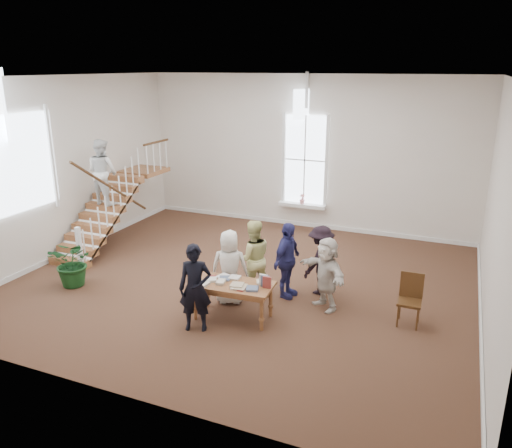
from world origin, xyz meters
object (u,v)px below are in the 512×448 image
at_px(library_table, 233,288).
at_px(floor_plant, 74,263).
at_px(woman_cluster_c, 326,274).
at_px(side_chair, 410,296).
at_px(elderly_woman, 230,267).
at_px(police_officer, 195,288).
at_px(woman_cluster_b, 320,260).
at_px(woman_cluster_a, 287,260).
at_px(person_yellow, 253,258).

bearing_deg(library_table, floor_plant, 175.75).
relative_size(woman_cluster_c, side_chair, 1.50).
bearing_deg(woman_cluster_c, library_table, -104.17).
bearing_deg(elderly_woman, woman_cluster_c, 177.07).
xyz_separation_m(woman_cluster_c, floor_plant, (-5.44, -1.10, -0.21)).
bearing_deg(library_table, woman_cluster_c, 31.56).
bearing_deg(floor_plant, police_officer, -10.82).
bearing_deg(side_chair, police_officer, -154.91).
relative_size(police_officer, woman_cluster_b, 1.10).
bearing_deg(floor_plant, library_table, -0.19).
xyz_separation_m(woman_cluster_a, woman_cluster_b, (0.60, 0.45, -0.06)).
distance_m(library_table, person_yellow, 1.12).
xyz_separation_m(library_table, woman_cluster_b, (1.25, 1.76, 0.11)).
xyz_separation_m(woman_cluster_a, floor_plant, (-4.54, -1.30, -0.27)).
bearing_deg(library_table, person_yellow, 88.38).
height_order(police_officer, floor_plant, police_officer).
relative_size(woman_cluster_a, side_chair, 1.64).
xyz_separation_m(police_officer, woman_cluster_c, (2.00, 1.76, -0.08)).
bearing_deg(woman_cluster_b, library_table, -15.44).
height_order(library_table, person_yellow, person_yellow).
bearing_deg(woman_cluster_c, side_chair, 40.76).
height_order(woman_cluster_b, floor_plant, woman_cluster_b).
relative_size(elderly_woman, floor_plant, 1.43).
height_order(elderly_woman, person_yellow, person_yellow).
relative_size(elderly_woman, woman_cluster_b, 1.03).
bearing_deg(floor_plant, woman_cluster_a, 15.92).
bearing_deg(person_yellow, library_table, 57.96).
bearing_deg(woman_cluster_a, floor_plant, 115.79).
xyz_separation_m(library_table, side_chair, (3.19, 1.13, -0.09)).
distance_m(library_table, woman_cluster_a, 1.47).
relative_size(police_officer, floor_plant, 1.52).
bearing_deg(woman_cluster_b, person_yellow, -43.24).
xyz_separation_m(library_table, floor_plant, (-3.90, 0.01, -0.10)).
xyz_separation_m(person_yellow, side_chair, (3.23, 0.02, -0.28)).
height_order(police_officer, person_yellow, person_yellow).
distance_m(police_officer, woman_cluster_a, 2.24).
relative_size(library_table, elderly_woman, 1.03).
distance_m(woman_cluster_b, woman_cluster_c, 0.72).
bearing_deg(woman_cluster_c, police_officer, -98.45).
height_order(person_yellow, floor_plant, person_yellow).
bearing_deg(library_table, woman_cluster_a, 59.61).
bearing_deg(library_table, police_officer, -128.73).
relative_size(woman_cluster_b, floor_plant, 1.38).
bearing_deg(person_yellow, woman_cluster_b, 172.36).
relative_size(woman_cluster_b, woman_cluster_c, 1.01).
height_order(library_table, floor_plant, floor_plant).
xyz_separation_m(floor_plant, side_chair, (7.08, 1.11, 0.01)).
xyz_separation_m(woman_cluster_b, woman_cluster_c, (0.30, -0.65, -0.00)).
distance_m(library_table, woman_cluster_c, 1.91).
bearing_deg(elderly_woman, woman_cluster_a, -162.53).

